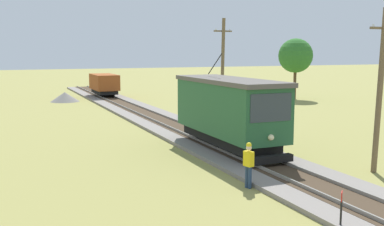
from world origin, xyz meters
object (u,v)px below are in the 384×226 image
at_px(trackside_signal_marker, 341,209).
at_px(track_worker, 249,163).
at_px(red_tram, 228,110).
at_px(second_worker, 280,136).
at_px(utility_pole_mid, 222,70).
at_px(utility_pole_near_tram, 380,90).
at_px(gravel_pile, 65,97).
at_px(freight_car, 104,84).
at_px(tree_left_near, 296,56).

relative_size(trackside_signal_marker, track_worker, 0.66).
distance_m(red_tram, second_worker, 2.95).
distance_m(utility_pole_mid, trackside_signal_marker, 20.15).
xyz_separation_m(utility_pole_near_tram, trackside_signal_marker, (-5.80, -4.43, -2.94)).
height_order(trackside_signal_marker, gravel_pile, trackside_signal_marker).
height_order(freight_car, second_worker, freight_car).
bearing_deg(utility_pole_near_tram, freight_car, 96.14).
relative_size(red_tram, gravel_pile, 2.87).
height_order(red_tram, freight_car, red_tram).
relative_size(trackside_signal_marker, tree_left_near, 0.18).
bearing_deg(gravel_pile, trackside_signal_marker, -85.89).
distance_m(red_tram, gravel_pile, 27.95).
bearing_deg(gravel_pile, red_tram, -80.38).
height_order(utility_pole_near_tram, second_worker, utility_pole_near_tram).
height_order(red_tram, gravel_pile, red_tram).
height_order(utility_pole_mid, gravel_pile, utility_pole_mid).
bearing_deg(utility_pole_mid, freight_car, 100.24).
bearing_deg(track_worker, utility_pole_mid, 55.81).
relative_size(freight_car, trackside_signal_marker, 4.41).
bearing_deg(utility_pole_mid, red_tram, -115.04).
relative_size(freight_car, gravel_pile, 1.75).
xyz_separation_m(red_tram, tree_left_near, (19.01, 20.45, 2.52)).
xyz_separation_m(gravel_pile, second_worker, (6.61, -29.36, 0.49)).
bearing_deg(utility_pole_near_tram, red_tram, 121.72).
bearing_deg(second_worker, track_worker, 51.33).
xyz_separation_m(freight_car, trackside_signal_marker, (-1.91, -40.58, -0.89)).
height_order(utility_pole_mid, track_worker, utility_pole_mid).
xyz_separation_m(utility_pole_near_tram, gravel_pile, (-8.55, 33.79, -3.11)).
height_order(freight_car, track_worker, freight_car).
bearing_deg(freight_car, gravel_pile, -153.15).
distance_m(gravel_pile, track_worker, 33.62).
bearing_deg(trackside_signal_marker, track_worker, 94.61).
bearing_deg(track_worker, second_worker, 33.65).
bearing_deg(tree_left_near, gravel_pile, 163.41).
relative_size(utility_pole_near_tram, trackside_signal_marker, 5.94).
relative_size(red_tram, freight_car, 1.64).
relative_size(track_worker, second_worker, 1.00).
distance_m(freight_car, trackside_signal_marker, 40.63).
relative_size(gravel_pile, track_worker, 1.67).
height_order(red_tram, second_worker, red_tram).
xyz_separation_m(red_tram, trackside_signal_marker, (-1.92, -10.72, -1.53)).
distance_m(utility_pole_mid, tree_left_near, 19.40).
xyz_separation_m(track_worker, tree_left_near, (21.30, 26.48, 3.73)).
xyz_separation_m(freight_car, utility_pole_mid, (3.89, -21.54, 2.30)).
bearing_deg(freight_car, utility_pole_mid, -79.76).
xyz_separation_m(red_tram, utility_pole_mid, (3.89, 8.32, 1.67)).
xyz_separation_m(freight_car, utility_pole_near_tram, (3.89, -36.15, 2.04)).
relative_size(utility_pole_near_tram, gravel_pile, 2.35).
bearing_deg(utility_pole_near_tram, utility_pole_mid, 90.00).
height_order(utility_pole_mid, trackside_signal_marker, utility_pole_mid).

